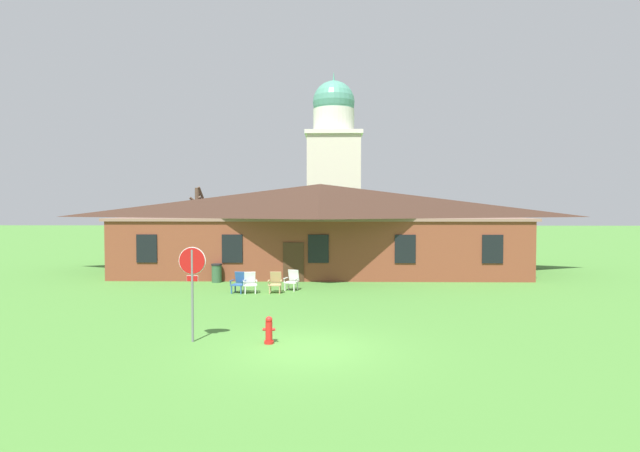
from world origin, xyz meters
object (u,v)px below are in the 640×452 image
stop_sign (192,274)px  lawn_chair_by_porch (239,282)px  lawn_chair_near_door (250,282)px  lawn_chair_left_end (275,282)px  trash_bin (217,273)px  lawn_chair_middle (292,280)px  fire_hydrant (269,331)px

stop_sign → lawn_chair_by_porch: bearing=91.4°
lawn_chair_near_door → lawn_chair_left_end: 1.17m
stop_sign → trash_bin: stop_sign is taller
lawn_chair_near_door → lawn_chair_middle: 2.07m
stop_sign → trash_bin: (-1.97, 11.76, -1.48)m
stop_sign → fire_hydrant: size_ratio=3.52×
lawn_chair_middle → trash_bin: (-4.17, 2.42, -0.00)m
fire_hydrant → lawn_chair_near_door: bearing=102.6°
stop_sign → trash_bin: bearing=99.5°
lawn_chair_middle → trash_bin: trash_bin is taller
lawn_chair_left_end → stop_sign: bearing=-99.8°
lawn_chair_middle → fire_hydrant: bearing=-89.7°
trash_bin → fire_hydrant: bearing=-70.5°
fire_hydrant → trash_bin: trash_bin is taller
lawn_chair_by_porch → trash_bin: 3.67m
stop_sign → lawn_chair_by_porch: (-0.20, 8.55, -1.47)m
lawn_chair_near_door → lawn_chair_left_end: bearing=3.5°
stop_sign → lawn_chair_near_door: stop_sign is taller
fire_hydrant → stop_sign: bearing=176.2°
fire_hydrant → lawn_chair_middle: bearing=90.3°
lawn_chair_middle → stop_sign: bearing=-103.3°
stop_sign → lawn_chair_by_porch: 8.68m
lawn_chair_near_door → fire_hydrant: size_ratio=1.21×
lawn_chair_left_end → lawn_chair_near_door: bearing=-176.5°
lawn_chair_near_door → lawn_chair_left_end: same height
lawn_chair_near_door → lawn_chair_middle: bearing=23.8°
trash_bin → lawn_chair_by_porch: bearing=-61.1°
lawn_chair_by_porch → lawn_chair_left_end: bearing=1.1°
lawn_chair_left_end → trash_bin: 4.69m
lawn_chair_near_door → trash_bin: (-2.28, 3.25, -0.00)m
lawn_chair_by_porch → lawn_chair_middle: 2.53m
lawn_chair_near_door → trash_bin: 3.97m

